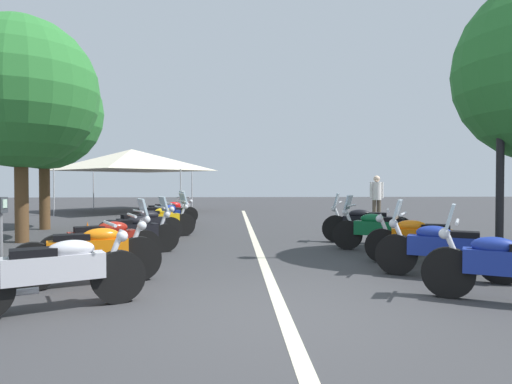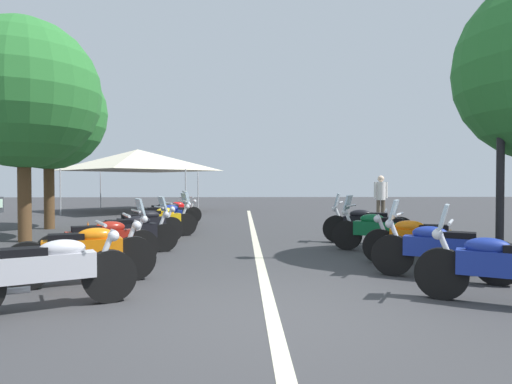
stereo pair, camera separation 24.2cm
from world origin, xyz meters
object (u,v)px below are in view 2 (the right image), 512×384
Objects in this scene: traffic_cone_1 at (88,236)px; bystander_0 at (381,195)px; motorcycle_left_row_2 at (102,240)px; roadside_tree_1 at (48,113)px; motorcycle_left_row_1 at (84,253)px; roadside_tree_0 at (23,94)px; motorcycle_left_row_5 at (160,220)px; motorcycle_left_row_4 at (143,225)px; motorcycle_left_row_7 at (167,213)px; motorcycle_right_row_0 at (501,267)px; motorcycle_left_row_6 at (165,217)px; motorcycle_left_row_8 at (173,212)px; street_lamp_twin_globe at (502,63)px; motorcycle_right_row_3 at (379,230)px; motorcycle_right_row_1 at (440,249)px; motorcycle_left_row_0 at (48,271)px; motorcycle_left_row_3 at (131,232)px; motorcycle_right_row_2 at (419,240)px; event_tent at (138,160)px.

bystander_0 reaches higher than traffic_cone_1.
motorcycle_left_row_2 is 8.09m from roadside_tree_1.
roadside_tree_0 is (4.77, 3.17, 3.24)m from motorcycle_left_row_1.
motorcycle_left_row_5 is 0.35× the size of roadside_tree_0.
motorcycle_left_row_4 is 3.92m from motorcycle_left_row_7.
motorcycle_left_row_7 is at bearing -85.82° from roadside_tree_1.
motorcycle_left_row_6 is at bearing -26.91° from motorcycle_right_row_0.
motorcycle_left_row_1 is at bearing -110.09° from motorcycle_left_row_6.
motorcycle_left_row_4 reaches higher than motorcycle_left_row_8.
motorcycle_left_row_1 is 1.07× the size of motorcycle_right_row_0.
street_lamp_twin_globe is (-5.29, -7.02, 3.18)m from motorcycle_left_row_6.
motorcycle_left_row_5 is 0.97× the size of motorcycle_left_row_8.
motorcycle_left_row_8 is 8.53m from motorcycle_right_row_3.
motorcycle_left_row_5 is 8.65m from motorcycle_right_row_0.
motorcycle_right_row_0 is at bearing -36.11° from motorcycle_left_row_1.
motorcycle_right_row_3 is (2.67, 0.10, -0.00)m from motorcycle_right_row_1.
motorcycle_left_row_0 is at bearing 111.23° from street_lamp_twin_globe.
roadside_tree_0 is at bearing -168.45° from motorcycle_left_row_6.
motorcycle_right_row_1 is (1.42, -5.30, 0.01)m from motorcycle_left_row_0.
motorcycle_left_row_0 is 1.04× the size of motorcycle_left_row_4.
motorcycle_right_row_3 is (1.39, -5.42, 0.01)m from motorcycle_left_row_2.
motorcycle_right_row_3 is 0.34× the size of roadside_tree_1.
motorcycle_left_row_4 is at bearing -65.25° from bystander_0.
motorcycle_left_row_6 is 3.39m from traffic_cone_1.
motorcycle_left_row_0 is 0.35× the size of roadside_tree_1.
roadside_tree_0 is (4.63, 8.50, 3.24)m from motorcycle_right_row_1.
motorcycle_left_row_2 is at bearing -123.24° from motorcycle_left_row_5.
motorcycle_left_row_3 reaches higher than motorcycle_right_row_2.
event_tent is at bearing -134.52° from bystander_0.
motorcycle_left_row_7 is at bearing -30.75° from motorcycle_right_row_2.
motorcycle_left_row_7 reaches higher than motorcycle_left_row_3.
motorcycle_right_row_2 is 3.55m from street_lamp_twin_globe.
motorcycle_left_row_2 reaches higher than motorcycle_right_row_2.
motorcycle_left_row_4 is 4.51m from roadside_tree_0.
motorcycle_left_row_7 reaches higher than motorcycle_left_row_4.
motorcycle_right_row_0 is 13.44m from roadside_tree_1.
motorcycle_right_row_3 reaches higher than motorcycle_right_row_2.
event_tent is (7.11, 2.91, 2.20)m from motorcycle_left_row_8.
roadside_tree_0 is (3.33, 10.19, 0.05)m from street_lamp_twin_globe.
motorcycle_right_row_1 is (-5.38, -5.25, 0.01)m from motorcycle_left_row_5.
event_tent is (13.79, 3.08, 2.19)m from motorcycle_left_row_3.
motorcycle_left_row_8 is at bearing 60.06° from motorcycle_left_row_7.
motorcycle_right_row_3 is at bearing 11.02° from motorcycle_left_row_0.
motorcycle_right_row_1 is at bearing -56.89° from motorcycle_right_row_0.
motorcycle_left_row_5 is at bearing -109.60° from motorcycle_left_row_8.
motorcycle_left_row_2 is at bearing -113.49° from motorcycle_left_row_8.
motorcycle_left_row_8 is 11.21m from street_lamp_twin_globe.
motorcycle_left_row_4 is 0.34× the size of street_lamp_twin_globe.
motorcycle_right_row_3 is (4.08, 0.21, 0.00)m from motorcycle_right_row_0.
motorcycle_right_row_3 is 6.44m from traffic_cone_1.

